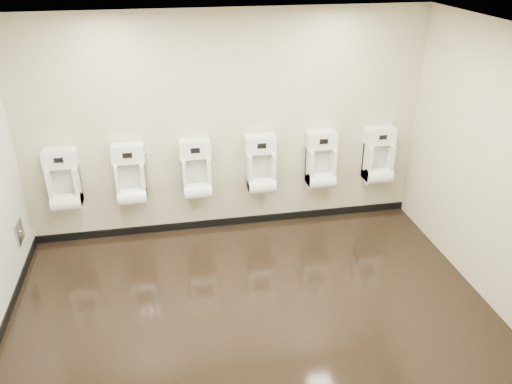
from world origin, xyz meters
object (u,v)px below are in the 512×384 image
Objects in this scene: urinal_4 at (321,164)px; urinal_5 at (378,160)px; access_panel at (19,232)px; urinal_1 at (131,179)px; urinal_0 at (64,184)px; urinal_3 at (261,169)px; urinal_2 at (196,174)px.

urinal_4 is 1.00× the size of urinal_5.
urinal_1 reaches higher than access_panel.
urinal_0 is 3.99m from urinal_5.
access_panel is at bearing -171.76° from urinal_3.
access_panel is at bearing -161.74° from urinal_1.
access_panel is 4.52m from urinal_5.
urinal_4 is (1.62, 0.00, 0.00)m from urinal_2.
urinal_0 is 1.58m from urinal_2.
access_panel is 0.34× the size of urinal_5.
urinal_0 and urinal_1 have the same top height.
access_panel is 0.34× the size of urinal_2.
urinal_0 reaches higher than access_panel.
urinal_0 is at bearing 180.00° from urinal_1.
urinal_5 is (4.48, 0.42, 0.36)m from access_panel.
urinal_1 and urinal_3 have the same top height.
urinal_3 is 0.80m from urinal_4.
urinal_1 is 1.00× the size of urinal_4.
urinal_1 and urinal_5 have the same top height.
urinal_4 is 0.79m from urinal_5.
access_panel is 0.74m from urinal_0.
urinal_5 is (0.79, 0.00, 0.00)m from urinal_4.
urinal_5 is at bearing 0.00° from urinal_2.
urinal_3 is at bearing 180.00° from urinal_5.
urinal_5 is (1.59, 0.00, 0.00)m from urinal_3.
urinal_0 is at bearing 180.00° from urinal_5.
urinal_3 is 1.00× the size of urinal_5.
urinal_4 is (0.80, 0.00, 0.00)m from urinal_3.
urinal_0 is at bearing 180.00° from urinal_3.
urinal_0 is 1.00× the size of urinal_4.
urinal_0 is at bearing 180.00° from urinal_2.
access_panel is at bearing -174.66° from urinal_5.
urinal_3 is at bearing 0.00° from urinal_0.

